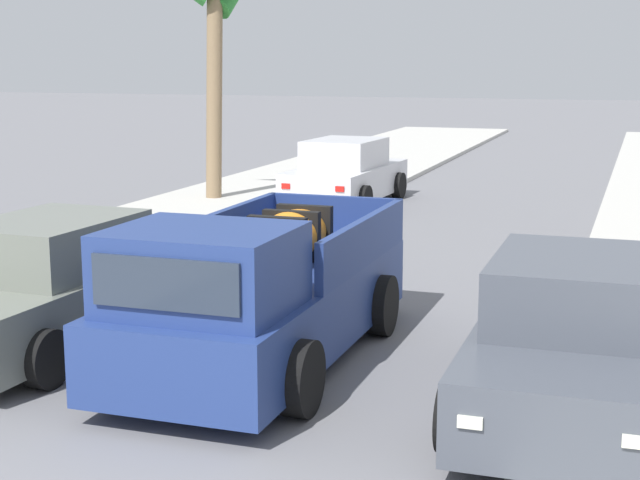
# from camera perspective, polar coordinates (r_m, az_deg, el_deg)

# --- Properties ---
(sidewalk_left) EXTENTS (4.98, 60.00, 0.12)m
(sidewalk_left) POSITION_cam_1_polar(r_m,az_deg,el_deg) (18.46, -9.77, 0.16)
(sidewalk_left) COLOR beige
(sidewalk_left) RESTS_ON ground
(curb_left) EXTENTS (0.16, 60.00, 0.10)m
(curb_left) POSITION_cam_1_polar(r_m,az_deg,el_deg) (17.97, -6.71, -0.08)
(curb_left) COLOR silver
(curb_left) RESTS_ON ground
(pickup_truck) EXTENTS (2.23, 5.21, 1.80)m
(pickup_truck) POSITION_cam_1_polar(r_m,az_deg,el_deg) (10.73, -3.59, -3.22)
(pickup_truck) COLOR navy
(pickup_truck) RESTS_ON ground
(car_left_near) EXTENTS (2.15, 4.31, 1.54)m
(car_left_near) POSITION_cam_1_polar(r_m,az_deg,el_deg) (11.91, -15.76, -2.71)
(car_left_near) COLOR slate
(car_left_near) RESTS_ON ground
(car_right_near) EXTENTS (2.05, 4.27, 1.54)m
(car_right_near) POSITION_cam_1_polar(r_m,az_deg,el_deg) (9.62, 14.73, -5.85)
(car_right_near) COLOR #474C56
(car_right_near) RESTS_ON ground
(car_left_mid) EXTENTS (2.19, 4.33, 1.54)m
(car_left_mid) POSITION_cam_1_polar(r_m,az_deg,el_deg) (22.75, 1.54, 3.95)
(car_left_mid) COLOR silver
(car_left_mid) RESTS_ON ground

